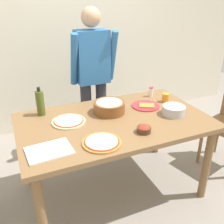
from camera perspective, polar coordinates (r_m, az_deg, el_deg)
The scene contains 15 objects.
ground at distance 2.58m, azimuth 0.46°, elevation -16.95°, with size 8.00×8.00×0.00m, color gray.
wall_back at distance 3.46m, azimuth -10.75°, elevation 17.67°, with size 5.60×0.10×2.60m, color silver.
dining_table at distance 2.19m, azimuth 0.52°, elevation -3.86°, with size 1.60×0.96×0.76m.
person_cook at distance 2.76m, azimuth -4.32°, elevation 8.49°, with size 0.49×0.25×1.62m.
pizza_raw_on_board at distance 2.13m, azimuth -9.75°, elevation -2.07°, with size 0.28×0.28×0.02m.
pizza_cooked_on_tray at distance 1.82m, azimuth -2.31°, elevation -6.81°, with size 0.29×0.29×0.02m.
plate_with_slice at distance 2.41m, azimuth 7.63°, elevation 1.41°, with size 0.26×0.26×0.02m.
popcorn_bowl at distance 2.25m, azimuth -0.62°, elevation 1.33°, with size 0.28×0.28×0.11m.
mixing_bowl_steel at distance 2.28m, azimuth 13.72°, elevation 0.38°, with size 0.20×0.20×0.08m.
small_sauce_bowl at distance 1.96m, azimuth 7.19°, elevation -3.82°, with size 0.11×0.11×0.06m.
olive_oil_bottle at distance 2.27m, azimuth -15.87°, elevation 2.00°, with size 0.07×0.07×0.26m.
cup_orange at distance 2.54m, azimuth 11.99°, elevation 3.17°, with size 0.07×0.07×0.09m, color orange.
salt_shaker at distance 2.64m, azimuth 8.78°, elevation 4.60°, with size 0.04×0.04×0.11m.
cutting_board_white at distance 1.78m, azimuth -13.99°, elevation -8.47°, with size 0.30×0.22×0.01m, color white.
avocado at distance 2.44m, azimuth -2.01°, elevation 2.61°, with size 0.06×0.06×0.07m, color #2D4219.
Camera 1 is at (-0.78, -1.75, 1.73)m, focal length 40.56 mm.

